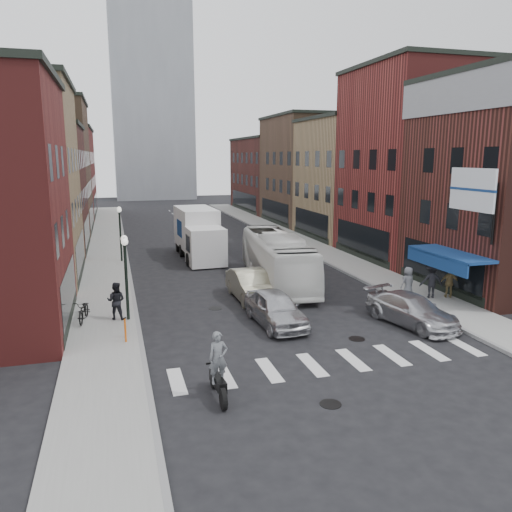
# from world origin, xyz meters

# --- Properties ---
(ground) EXTENTS (160.00, 160.00, 0.00)m
(ground) POSITION_xyz_m (0.00, 0.00, 0.00)
(ground) COLOR black
(ground) RESTS_ON ground
(sidewalk_left) EXTENTS (3.00, 74.00, 0.15)m
(sidewalk_left) POSITION_xyz_m (-8.50, 22.00, 0.07)
(sidewalk_left) COLOR gray
(sidewalk_left) RESTS_ON ground
(sidewalk_right) EXTENTS (3.00, 74.00, 0.15)m
(sidewalk_right) POSITION_xyz_m (8.50, 22.00, 0.07)
(sidewalk_right) COLOR gray
(sidewalk_right) RESTS_ON ground
(curb_left) EXTENTS (0.20, 74.00, 0.16)m
(curb_left) POSITION_xyz_m (-7.00, 22.00, 0.00)
(curb_left) COLOR gray
(curb_left) RESTS_ON ground
(curb_right) EXTENTS (0.20, 74.00, 0.16)m
(curb_right) POSITION_xyz_m (7.00, 22.00, 0.00)
(curb_right) COLOR gray
(curb_right) RESTS_ON ground
(crosswalk_stripes) EXTENTS (12.00, 2.20, 0.01)m
(crosswalk_stripes) POSITION_xyz_m (0.00, -3.00, 0.00)
(crosswalk_stripes) COLOR silver
(crosswalk_stripes) RESTS_ON ground
(bldg_left_mid_b) EXTENTS (10.30, 10.20, 10.30)m
(bldg_left_mid_b) POSITION_xyz_m (-14.99, 24.00, 5.15)
(bldg_left_mid_b) COLOR #3E1C16
(bldg_left_mid_b) RESTS_ON ground
(bldg_left_far_a) EXTENTS (10.30, 12.20, 13.30)m
(bldg_left_far_a) POSITION_xyz_m (-14.99, 35.00, 6.65)
(bldg_left_far_a) COLOR #513A28
(bldg_left_far_a) RESTS_ON ground
(bldg_left_far_b) EXTENTS (10.30, 16.20, 11.30)m
(bldg_left_far_b) POSITION_xyz_m (-14.99, 49.00, 5.65)
(bldg_left_far_b) COLOR maroon
(bldg_left_far_b) RESTS_ON ground
(bldg_right_mid_a) EXTENTS (10.30, 10.20, 14.30)m
(bldg_right_mid_a) POSITION_xyz_m (15.00, 14.00, 7.15)
(bldg_right_mid_a) COLOR maroon
(bldg_right_mid_a) RESTS_ON ground
(bldg_right_mid_b) EXTENTS (10.30, 10.20, 11.30)m
(bldg_right_mid_b) POSITION_xyz_m (14.99, 24.00, 5.65)
(bldg_right_mid_b) COLOR #A28359
(bldg_right_mid_b) RESTS_ON ground
(bldg_right_far_a) EXTENTS (10.30, 12.20, 12.30)m
(bldg_right_far_a) POSITION_xyz_m (14.99, 35.00, 6.15)
(bldg_right_far_a) COLOR #513A28
(bldg_right_far_a) RESTS_ON ground
(bldg_right_far_b) EXTENTS (10.30, 16.20, 10.30)m
(bldg_right_far_b) POSITION_xyz_m (14.99, 49.00, 5.15)
(bldg_right_far_b) COLOR #3E1C16
(bldg_right_far_b) RESTS_ON ground
(awning_blue) EXTENTS (1.80, 5.00, 0.78)m
(awning_blue) POSITION_xyz_m (8.93, 2.50, 2.63)
(awning_blue) COLOR navy
(awning_blue) RESTS_ON ground
(billboard_sign) EXTENTS (1.52, 3.00, 3.70)m
(billboard_sign) POSITION_xyz_m (8.59, 0.50, 6.13)
(billboard_sign) COLOR black
(billboard_sign) RESTS_ON ground
(distant_tower) EXTENTS (14.00, 14.00, 50.00)m
(distant_tower) POSITION_xyz_m (0.00, 78.00, 25.00)
(distant_tower) COLOR #9399A0
(distant_tower) RESTS_ON ground
(streetlamp_near) EXTENTS (0.32, 1.22, 4.11)m
(streetlamp_near) POSITION_xyz_m (-7.40, 4.00, 2.91)
(streetlamp_near) COLOR black
(streetlamp_near) RESTS_ON ground
(streetlamp_far) EXTENTS (0.32, 1.22, 4.11)m
(streetlamp_far) POSITION_xyz_m (-7.40, 18.00, 2.91)
(streetlamp_far) COLOR black
(streetlamp_far) RESTS_ON ground
(bike_rack) EXTENTS (0.08, 0.68, 0.80)m
(bike_rack) POSITION_xyz_m (-7.60, 1.30, 0.55)
(bike_rack) COLOR #D8590C
(bike_rack) RESTS_ON sidewalk_left
(box_truck) EXTENTS (2.83, 8.72, 3.77)m
(box_truck) POSITION_xyz_m (-1.60, 18.12, 1.86)
(box_truck) COLOR white
(box_truck) RESTS_ON ground
(motorcycle_rider) EXTENTS (0.66, 2.25, 2.29)m
(motorcycle_rider) POSITION_xyz_m (-4.85, -4.65, 1.07)
(motorcycle_rider) COLOR black
(motorcycle_rider) RESTS_ON ground
(transit_bus) EXTENTS (3.75, 11.31, 3.09)m
(transit_bus) POSITION_xyz_m (1.70, 9.07, 1.55)
(transit_bus) COLOR white
(transit_bus) RESTS_ON ground
(sedan_left_near) EXTENTS (2.16, 4.78, 1.59)m
(sedan_left_near) POSITION_xyz_m (-0.80, 1.74, 0.80)
(sedan_left_near) COLOR #B8B9BD
(sedan_left_near) RESTS_ON ground
(sedan_left_far) EXTENTS (1.80, 4.97, 1.63)m
(sedan_left_far) POSITION_xyz_m (-0.81, 6.00, 0.81)
(sedan_left_far) COLOR #B2AD90
(sedan_left_far) RESTS_ON ground
(curb_car) EXTENTS (3.05, 5.21, 1.42)m
(curb_car) POSITION_xyz_m (5.30, 0.00, 0.71)
(curb_car) COLOR silver
(curb_car) RESTS_ON ground
(parked_bicycle) EXTENTS (0.94, 2.04, 1.03)m
(parked_bicycle) POSITION_xyz_m (-9.39, 4.32, 0.67)
(parked_bicycle) COLOR black
(parked_bicycle) RESTS_ON sidewalk_left
(ped_left_solo) EXTENTS (0.99, 0.76, 1.80)m
(ped_left_solo) POSITION_xyz_m (-7.92, 4.18, 1.05)
(ped_left_solo) COLOR black
(ped_left_solo) RESTS_ON sidewalk_left
(ped_right_a) EXTENTS (1.36, 0.99, 1.91)m
(ped_right_a) POSITION_xyz_m (8.62, 3.24, 1.10)
(ped_right_a) COLOR black
(ped_right_a) RESTS_ON sidewalk_right
(ped_right_b) EXTENTS (1.09, 0.79, 1.67)m
(ped_right_b) POSITION_xyz_m (9.60, 3.01, 0.98)
(ped_right_b) COLOR olive
(ped_right_b) RESTS_ON sidewalk_right
(ped_right_c) EXTENTS (0.93, 0.71, 1.71)m
(ped_right_c) POSITION_xyz_m (7.40, 3.60, 1.00)
(ped_right_c) COLOR slate
(ped_right_c) RESTS_ON sidewalk_right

